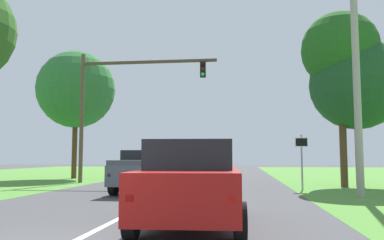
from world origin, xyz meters
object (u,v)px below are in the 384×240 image
Objects in this scene: oak_tree_right at (356,84)px; utility_pole_right at (356,73)px; extra_tree_1 at (340,51)px; traffic_light at (117,96)px; keep_moving_sign at (302,155)px; red_suv_near at (192,181)px; pickup_truck_lead at (148,171)px; extra_tree_2 at (76,90)px.

utility_pole_right reaches higher than oak_tree_right.
extra_tree_1 is at bearing -162.28° from oak_tree_right.
traffic_light is 1.07× the size of oak_tree_right.
utility_pole_right is (-1.50, -5.39, -0.52)m from oak_tree_right.
utility_pole_right is at bearing -59.68° from keep_moving_sign.
traffic_light reaches higher than red_suv_near.
oak_tree_right is at bearing 74.49° from utility_pole_right.
extra_tree_1 is (-0.83, -0.26, 1.74)m from oak_tree_right.
pickup_truck_lead is 7.10m from keep_moving_sign.
keep_moving_sign is 0.27× the size of utility_pole_right.
oak_tree_right reaches higher than pickup_truck_lead.
extra_tree_1 is (2.40, 2.16, 5.43)m from keep_moving_sign.
extra_tree_2 is (-17.79, 5.69, 1.03)m from oak_tree_right.
keep_moving_sign is (3.90, 9.96, 0.64)m from red_suv_near.
red_suv_near is 0.55× the size of extra_tree_2.
pickup_truck_lead is 0.69× the size of oak_tree_right.
red_suv_near is 0.56× the size of extra_tree_1.
pickup_truck_lead is at bearing -60.02° from traffic_light.
pickup_truck_lead is 0.59× the size of extra_tree_1.
red_suv_near is 21.67m from extra_tree_2.
utility_pole_right is at bearing -105.51° from oak_tree_right.
keep_moving_sign is at bearing -138.03° from extra_tree_1.
utility_pole_right reaches higher than pickup_truck_lead.
pickup_truck_lead is at bearing -156.12° from extra_tree_1.
traffic_light is at bearing 119.98° from pickup_truck_lead.
extra_tree_1 is 17.99m from extra_tree_2.
utility_pole_right reaches higher than keep_moving_sign.
pickup_truck_lead is 0.56× the size of utility_pole_right.
red_suv_near is 10.72m from keep_moving_sign.
utility_pole_right is at bearing -6.99° from pickup_truck_lead.
oak_tree_right is at bearing -17.74° from extra_tree_2.
traffic_light is at bearing 172.46° from extra_tree_1.
pickup_truck_lead is at bearing 109.83° from red_suv_near.
extra_tree_2 reaches higher than pickup_truck_lead.
extra_tree_1 is at bearing 82.59° from utility_pole_right.
oak_tree_right is (13.34, -1.39, 0.15)m from traffic_light.
utility_pole_right is (1.73, -2.96, 3.17)m from keep_moving_sign.
extra_tree_1 is at bearing -19.35° from extra_tree_2.
keep_moving_sign is 4.67m from utility_pole_right.
pickup_truck_lead is 2.10× the size of keep_moving_sign.
traffic_light reaches higher than keep_moving_sign.
extra_tree_2 reaches higher than red_suv_near.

